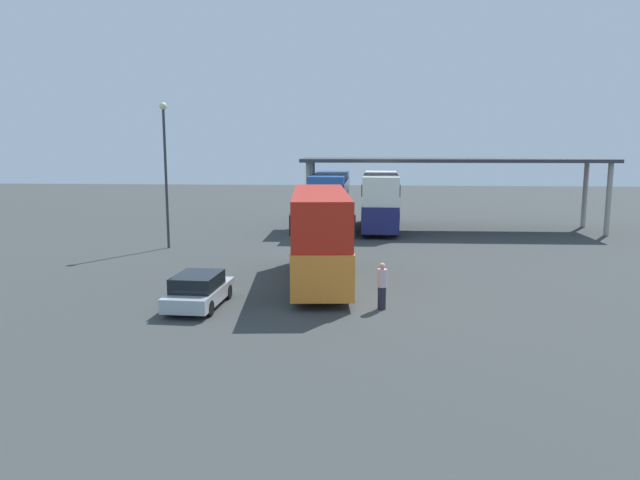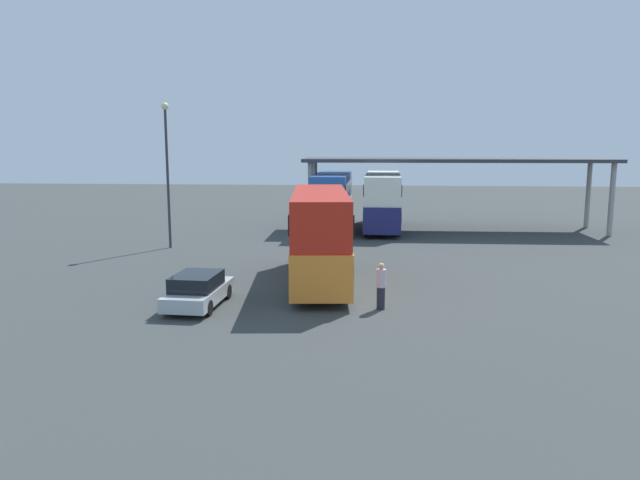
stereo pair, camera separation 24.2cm
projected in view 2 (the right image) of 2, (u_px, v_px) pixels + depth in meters
name	position (u px, v px, depth m)	size (l,w,h in m)	color
ground_plane	(341.00, 303.00, 24.19)	(140.00, 140.00, 0.00)	#3A3E3E
double_decker_main	(320.00, 233.00, 27.35)	(3.36, 10.22, 4.22)	orange
parked_hatchback	(198.00, 290.00, 23.50)	(1.95, 4.18, 1.35)	#ACB7BB
double_decker_near_canopy	(332.00, 199.00, 44.65)	(2.66, 10.33, 4.20)	silver
double_decker_mid_row	(383.00, 199.00, 44.67)	(2.85, 10.57, 4.18)	navy
depot_canopy	(455.00, 163.00, 43.77)	(22.24, 5.83, 5.32)	#33353A
lamppost_tall	(167.00, 159.00, 36.15)	(0.44, 0.44, 8.81)	#33353A
pedestrian_waiting	(381.00, 286.00, 23.07)	(0.38, 0.38, 1.84)	#262633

